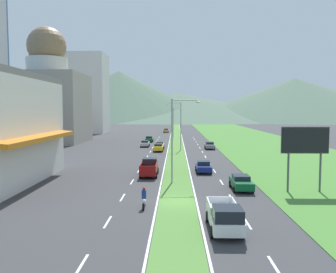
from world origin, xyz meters
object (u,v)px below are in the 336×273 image
(car_3, at_px, (160,145))
(car_4, at_px, (149,139))
(car_7, at_px, (166,130))
(pickup_truck_1, at_px, (149,167))
(street_lamp_near, at_px, (175,135))
(pickup_truck_0, at_px, (225,217))
(motorcycle_rider, at_px, (144,199))
(car_2, at_px, (241,182))
(car_1, at_px, (203,167))
(car_0, at_px, (158,147))
(car_6, at_px, (210,145))
(car_5, at_px, (145,143))
(street_lamp_mid, at_px, (179,123))
(street_lamp_far, at_px, (174,121))
(billboard_roadside, at_px, (305,144))

(car_3, xyz_separation_m, car_4, (-3.37, 14.69, 0.03))
(car_7, height_order, pickup_truck_1, pickup_truck_1)
(street_lamp_near, relative_size, car_4, 2.25)
(pickup_truck_0, xyz_separation_m, pickup_truck_1, (-6.64, 20.27, 0.00))
(pickup_truck_1, height_order, motorcycle_rider, pickup_truck_1)
(street_lamp_near, bearing_deg, pickup_truck_1, 125.04)
(car_2, bearing_deg, car_1, -162.69)
(car_0, xyz_separation_m, pickup_truck_0, (6.76, -45.80, 0.20))
(car_6, height_order, motorcycle_rider, motorcycle_rider)
(car_3, xyz_separation_m, car_5, (-3.42, 3.28, 0.01))
(street_lamp_mid, distance_m, car_2, 35.91)
(car_2, xyz_separation_m, car_4, (-13.52, 53.26, -0.01))
(car_6, bearing_deg, street_lamp_far, -165.56)
(car_7, height_order, pickup_truck_0, pickup_truck_0)
(street_lamp_far, relative_size, car_4, 2.08)
(street_lamp_mid, distance_m, street_lamp_far, 31.96)
(pickup_truck_1, distance_m, motorcycle_rider, 14.86)
(car_4, xyz_separation_m, car_6, (13.89, -15.70, -0.00))
(street_lamp_far, relative_size, motorcycle_rider, 4.35)
(car_7, bearing_deg, pickup_truck_1, -179.86)
(car_3, bearing_deg, car_7, 0.12)
(car_2, xyz_separation_m, pickup_truck_1, (-10.06, 7.76, 0.21))
(street_lamp_far, distance_m, car_0, 34.10)
(car_2, bearing_deg, street_lamp_far, -173.86)
(street_lamp_far, xyz_separation_m, car_0, (-2.97, -33.70, -4.22))
(motorcycle_rider, bearing_deg, billboard_roadside, -68.77)
(billboard_roadside, relative_size, pickup_truck_1, 1.21)
(car_0, bearing_deg, car_1, -163.13)
(pickup_truck_1, bearing_deg, car_5, 5.87)
(motorcycle_rider, bearing_deg, pickup_truck_0, -132.33)
(car_0, bearing_deg, street_lamp_mid, -66.77)
(car_4, distance_m, car_6, 20.97)
(street_lamp_far, height_order, motorcycle_rider, street_lamp_far)
(billboard_roadside, distance_m, car_4, 57.91)
(pickup_truck_1, bearing_deg, street_lamp_mid, -8.33)
(pickup_truck_0, bearing_deg, car_2, 164.73)
(street_lamp_near, bearing_deg, car_2, -24.65)
(car_2, distance_m, pickup_truck_0, 12.97)
(car_7, distance_m, pickup_truck_0, 103.32)
(billboard_roadside, relative_size, car_6, 1.56)
(street_lamp_mid, height_order, billboard_roadside, street_lamp_mid)
(street_lamp_far, bearing_deg, car_3, -95.90)
(billboard_roadside, bearing_deg, street_lamp_near, 161.81)
(car_0, height_order, car_4, car_0)
(street_lamp_far, distance_m, car_7, 24.16)
(street_lamp_mid, distance_m, billboard_roadside, 38.13)
(street_lamp_near, bearing_deg, street_lamp_mid, 88.66)
(street_lamp_mid, relative_size, car_4, 2.32)
(street_lamp_mid, distance_m, motorcycle_rider, 42.55)
(billboard_roadside, xyz_separation_m, motorcycle_rider, (-15.41, -5.99, -4.15))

